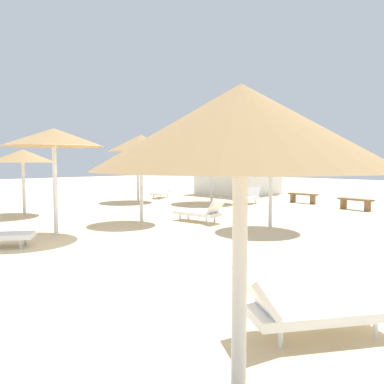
% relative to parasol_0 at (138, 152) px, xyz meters
% --- Properties ---
extents(ground_plane, '(80.00, 80.00, 0.00)m').
position_rel_parasol_0_xyz_m(ground_plane, '(8.54, -7.22, -2.58)').
color(ground_plane, beige).
extents(parasol_0, '(2.68, 2.68, 2.89)m').
position_rel_parasol_0_xyz_m(parasol_0, '(0.00, 0.00, 0.00)').
color(parasol_0, silver).
rests_on(parasol_0, ground).
extents(parasol_1, '(2.28, 2.28, 2.67)m').
position_rel_parasol_0_xyz_m(parasol_1, '(14.75, -9.61, -0.25)').
color(parasol_1, silver).
rests_on(parasol_1, ground).
extents(parasol_2, '(3.04, 3.04, 2.86)m').
position_rel_parasol_0_xyz_m(parasol_2, '(3.12, 2.29, -0.02)').
color(parasol_2, silver).
rests_on(parasol_2, ground).
extents(parasol_4, '(2.23, 2.23, 2.98)m').
position_rel_parasol_0_xyz_m(parasol_4, '(5.76, -3.98, 0.11)').
color(parasol_4, silver).
rests_on(parasol_4, ground).
extents(parasol_5, '(2.75, 2.75, 2.99)m').
position_rel_parasol_0_xyz_m(parasol_5, '(6.17, -7.23, 0.15)').
color(parasol_5, silver).
rests_on(parasol_5, ground).
extents(parasol_6, '(2.48, 2.48, 3.15)m').
position_rel_parasol_0_xyz_m(parasol_6, '(9.54, -1.79, 0.23)').
color(parasol_6, silver).
rests_on(parasol_6, ground).
extents(parasol_8, '(2.48, 2.48, 2.54)m').
position_rel_parasol_0_xyz_m(parasol_8, '(1.12, -6.24, -0.30)').
color(parasol_8, silver).
rests_on(parasol_8, ground).
extents(lounger_0, '(1.53, 1.94, 0.72)m').
position_rel_parasol_0_xyz_m(lounger_0, '(-0.71, 2.15, -2.26)').
color(lounger_0, white).
rests_on(lounger_0, ground).
extents(lounger_1, '(1.52, 1.90, 0.81)m').
position_rel_parasol_0_xyz_m(lounger_1, '(14.35, -7.82, -2.25)').
color(lounger_1, white).
rests_on(lounger_1, ground).
extents(lounger_2, '(1.09, 1.95, 0.81)m').
position_rel_parasol_0_xyz_m(lounger_2, '(4.75, 3.17, -2.25)').
color(lounger_2, white).
rests_on(lounger_2, ground).
extents(lounger_4, '(1.90, 0.83, 0.81)m').
position_rel_parasol_0_xyz_m(lounger_4, '(7.17, -2.53, -2.25)').
color(lounger_4, white).
rests_on(lounger_4, ground).
extents(bench_1, '(1.53, 0.56, 0.49)m').
position_rel_parasol_0_xyz_m(bench_1, '(9.40, 4.64, -2.23)').
color(bench_1, brown).
rests_on(bench_1, ground).
extents(bench_2, '(1.50, 0.41, 0.49)m').
position_rel_parasol_0_xyz_m(bench_2, '(6.38, 5.46, -2.23)').
color(bench_2, brown).
rests_on(bench_2, ground).
extents(beach_cabana, '(4.46, 4.31, 2.83)m').
position_rel_parasol_0_xyz_m(beach_cabana, '(0.61, 7.33, -1.14)').
color(beach_cabana, white).
rests_on(beach_cabana, ground).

